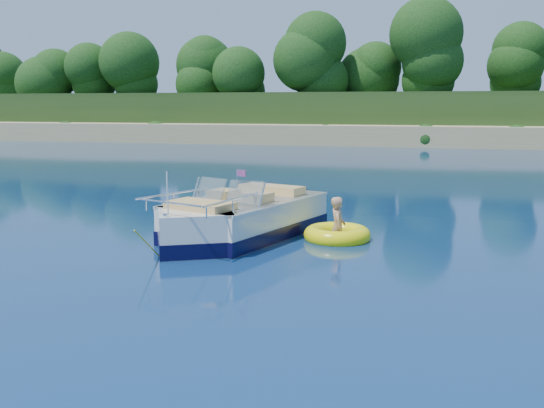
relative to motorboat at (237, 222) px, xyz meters
name	(u,v)px	position (x,y,z in m)	size (l,w,h in m)	color
ground	(289,280)	(1.94, -2.92, -0.38)	(160.00, 160.00, 0.00)	#0A2147
shoreline	(416,122)	(1.94, 60.85, 0.59)	(170.00, 59.00, 6.00)	#9E8C5C
treeline	(409,73)	(1.98, 38.09, 5.16)	(150.00, 7.12, 8.19)	#321B10
motorboat	(237,222)	(0.00, 0.00, 0.00)	(3.24, 5.76, 1.98)	silver
tow_tube	(337,235)	(2.23, 0.50, -0.28)	(1.57, 1.57, 0.40)	#FFF40B
boy	(337,240)	(2.25, 0.42, -0.38)	(0.53, 0.35, 1.45)	tan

